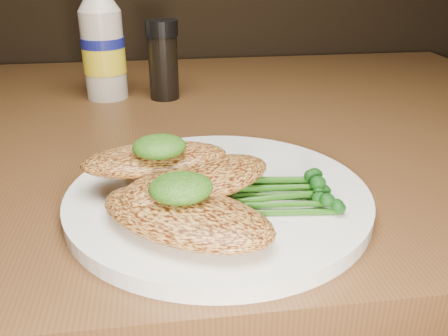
{
  "coord_description": "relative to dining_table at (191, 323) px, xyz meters",
  "views": [
    {
      "loc": [
        -0.03,
        0.41,
        0.97
      ],
      "look_at": [
        0.02,
        0.8,
        0.79
      ],
      "focal_mm": 38.29,
      "sensor_mm": 36.0,
      "label": 1
    }
  ],
  "objects": [
    {
      "name": "dining_table",
      "position": [
        0.0,
        0.0,
        0.0
      ],
      "size": [
        1.2,
        0.8,
        0.75
      ],
      "primitive_type": null,
      "color": "#4A3016",
      "rests_on": "floor"
    },
    {
      "name": "plate",
      "position": [
        0.02,
        -0.25,
        0.38
      ],
      "size": [
        0.28,
        0.28,
        0.01
      ],
      "primitive_type": "cylinder",
      "color": "white",
      "rests_on": "dining_table"
    },
    {
      "name": "chicken_front",
      "position": [
        -0.02,
        -0.31,
        0.4
      ],
      "size": [
        0.17,
        0.16,
        0.02
      ],
      "primitive_type": "ellipsoid",
      "rotation": [
        0.0,
        0.0,
        -0.65
      ],
      "color": "#CA8C40",
      "rests_on": "plate"
    },
    {
      "name": "chicken_mid",
      "position": [
        -0.0,
        -0.26,
        0.41
      ],
      "size": [
        0.16,
        0.13,
        0.02
      ],
      "primitive_type": "ellipsoid",
      "rotation": [
        0.0,
        0.0,
        0.48
      ],
      "color": "#CA8C40",
      "rests_on": "plate"
    },
    {
      "name": "chicken_back",
      "position": [
        -0.04,
        -0.23,
        0.42
      ],
      "size": [
        0.14,
        0.08,
        0.02
      ],
      "primitive_type": "ellipsoid",
      "rotation": [
        0.0,
        0.0,
        0.11
      ],
      "color": "#CA8C40",
      "rests_on": "plate"
    },
    {
      "name": "pesto_front",
      "position": [
        -0.02,
        -0.3,
        0.42
      ],
      "size": [
        0.06,
        0.05,
        0.02
      ],
      "primitive_type": "ellipsoid",
      "rotation": [
        0.0,
        0.0,
        0.08
      ],
      "color": "#123708",
      "rests_on": "chicken_front"
    },
    {
      "name": "pesto_back",
      "position": [
        -0.03,
        -0.24,
        0.43
      ],
      "size": [
        0.05,
        0.05,
        0.02
      ],
      "primitive_type": "ellipsoid",
      "rotation": [
        0.0,
        0.0,
        0.08
      ],
      "color": "#123708",
      "rests_on": "chicken_back"
    },
    {
      "name": "broccolini_bundle",
      "position": [
        0.07,
        -0.27,
        0.4
      ],
      "size": [
        0.16,
        0.14,
        0.02
      ],
      "primitive_type": null,
      "rotation": [
        0.0,
        0.0,
        -0.38
      ],
      "color": "#235913",
      "rests_on": "plate"
    },
    {
      "name": "mayo_bottle",
      "position": [
        -0.11,
        0.13,
        0.47
      ],
      "size": [
        0.08,
        0.08,
        0.19
      ],
      "primitive_type": null,
      "rotation": [
        0.0,
        0.0,
        0.19
      ],
      "color": "beige",
      "rests_on": "dining_table"
    },
    {
      "name": "pepper_grinder",
      "position": [
        -0.02,
        0.11,
        0.44
      ],
      "size": [
        0.07,
        0.07,
        0.12
      ],
      "primitive_type": null,
      "rotation": [
        0.0,
        0.0,
        -0.4
      ],
      "color": "black",
      "rests_on": "dining_table"
    }
  ]
}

